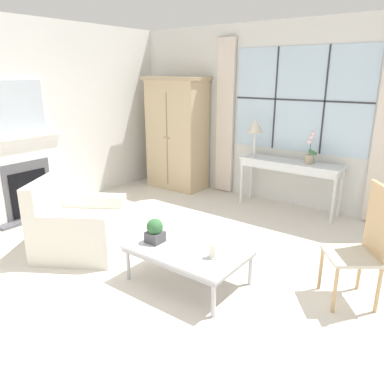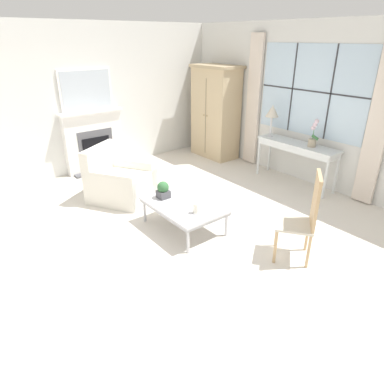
{
  "view_description": "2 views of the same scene",
  "coord_description": "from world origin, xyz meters",
  "views": [
    {
      "loc": [
        2.17,
        -2.57,
        2.04
      ],
      "look_at": [
        0.04,
        0.27,
        0.91
      ],
      "focal_mm": 35.0,
      "sensor_mm": 36.0,
      "label": 1
    },
    {
      "loc": [
        3.54,
        -2.46,
        2.53
      ],
      "look_at": [
        0.2,
        0.19,
        0.58
      ],
      "focal_mm": 32.0,
      "sensor_mm": 36.0,
      "label": 2
    }
  ],
  "objects": [
    {
      "name": "armoire",
      "position": [
        -2.1,
        2.67,
        1.0
      ],
      "size": [
        1.11,
        0.62,
        1.98
      ],
      "color": "tan",
      "rests_on": "ground_plane"
    },
    {
      "name": "coffee_table",
      "position": [
        0.11,
        0.11,
        0.35
      ],
      "size": [
        1.15,
        0.77,
        0.39
      ],
      "color": "#BCBCC1",
      "rests_on": "ground_plane"
    },
    {
      "name": "fireplace",
      "position": [
        -2.91,
        0.13,
        0.69
      ],
      "size": [
        0.34,
        1.25,
        1.99
      ],
      "color": "#515156",
      "rests_on": "ground_plane"
    },
    {
      "name": "wall_back_windowed",
      "position": [
        0.0,
        3.02,
        1.4
      ],
      "size": [
        7.2,
        0.14,
        2.8
      ],
      "color": "silver",
      "rests_on": "ground_plane"
    },
    {
      "name": "wall_left",
      "position": [
        -3.03,
        0.6,
        1.4
      ],
      "size": [
        0.06,
        7.2,
        2.8
      ],
      "primitive_type": "cube",
      "color": "silver",
      "rests_on": "ground_plane"
    },
    {
      "name": "table_lamp",
      "position": [
        -0.55,
        2.69,
        1.24
      ],
      "size": [
        0.24,
        0.24,
        0.6
      ],
      "color": "silver",
      "rests_on": "console_table"
    },
    {
      "name": "pillar_candle",
      "position": [
        0.43,
        0.07,
        0.45
      ],
      "size": [
        0.11,
        0.11,
        0.15
      ],
      "color": "silver",
      "rests_on": "coffee_table"
    },
    {
      "name": "console_table",
      "position": [
        0.05,
        2.74,
        0.69
      ],
      "size": [
        1.55,
        0.41,
        0.77
      ],
      "color": "silver",
      "rests_on": "ground_plane"
    },
    {
      "name": "ground_plane",
      "position": [
        0.0,
        0.0,
        0.0
      ],
      "size": [
        14.0,
        14.0,
        0.0
      ],
      "primitive_type": "plane",
      "color": "silver"
    },
    {
      "name": "potted_plant_small",
      "position": [
        -0.24,
        -0.0,
        0.51
      ],
      "size": [
        0.17,
        0.17,
        0.25
      ],
      "color": "#4C4C51",
      "rests_on": "coffee_table"
    },
    {
      "name": "armchair_upholstered",
      "position": [
        -1.36,
        -0.13,
        0.29
      ],
      "size": [
        1.23,
        1.22,
        0.89
      ],
      "color": "silver",
      "rests_on": "ground_plane"
    },
    {
      "name": "side_chair_wooden",
      "position": [
        1.58,
        0.8,
        0.62
      ],
      "size": [
        0.62,
        0.62,
        1.12
      ],
      "color": "beige",
      "rests_on": "ground_plane"
    },
    {
      "name": "potted_orchid",
      "position": [
        0.32,
        2.75,
        0.95
      ],
      "size": [
        0.18,
        0.14,
        0.49
      ],
      "color": "tan",
      "rests_on": "console_table"
    }
  ]
}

